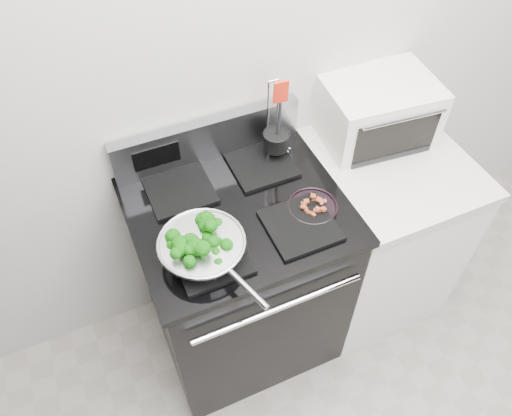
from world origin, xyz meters
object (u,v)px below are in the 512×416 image
gas_range (241,276)px  toaster_oven (377,110)px  bacon_plate (313,205)px  utensil_holder (276,144)px  skillet (203,247)px

gas_range → toaster_oven: 0.91m
gas_range → bacon_plate: (0.25, -0.11, 0.48)m
gas_range → bacon_plate: bearing=-24.3°
utensil_holder → bacon_plate: bearing=-83.0°
gas_range → toaster_oven: toaster_oven is taller
bacon_plate → utensil_holder: bearing=91.3°
utensil_holder → skillet: bearing=-136.0°
utensil_holder → gas_range: bearing=-136.6°
gas_range → skillet: (-0.19, -0.15, 0.51)m
skillet → utensil_holder: 0.55m
gas_range → utensil_holder: utensil_holder is taller
utensil_holder → toaster_oven: bearing=4.3°
gas_range → bacon_plate: gas_range is taller
skillet → utensil_holder: size_ratio=1.25×
bacon_plate → toaster_oven: size_ratio=0.39×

